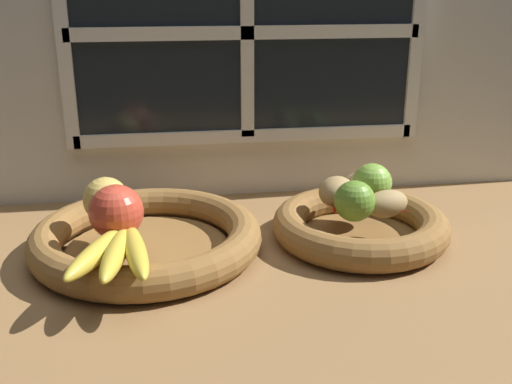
{
  "coord_description": "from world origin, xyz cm",
  "views": [
    {
      "loc": [
        -14.25,
        -82.63,
        40.47
      ],
      "look_at": [
        -1.79,
        3.86,
        9.13
      ],
      "focal_mm": 42.25,
      "sensor_mm": 36.0,
      "label": 1
    }
  ],
  "objects_px": {
    "apple_golden_left": "(106,200)",
    "potato_small": "(387,204)",
    "potato_oblong": "(337,192)",
    "apple_red_front": "(116,212)",
    "potato_back": "(365,187)",
    "fruit_bowl_left": "(147,238)",
    "banana_bunch_front": "(118,250)",
    "chili_pepper": "(372,209)",
    "fruit_bowl_right": "(360,226)",
    "lime_near": "(354,201)",
    "lime_far": "(372,183)"
  },
  "relations": [
    {
      "from": "fruit_bowl_left",
      "to": "potato_back",
      "type": "distance_m",
      "value": 0.37
    },
    {
      "from": "apple_red_front",
      "to": "lime_far",
      "type": "distance_m",
      "value": 0.42
    },
    {
      "from": "banana_bunch_front",
      "to": "potato_back",
      "type": "bearing_deg",
      "value": 23.12
    },
    {
      "from": "banana_bunch_front",
      "to": "lime_near",
      "type": "height_order",
      "value": "lime_near"
    },
    {
      "from": "lime_far",
      "to": "potato_small",
      "type": "bearing_deg",
      "value": -88.51
    },
    {
      "from": "banana_bunch_front",
      "to": "fruit_bowl_left",
      "type": "bearing_deg",
      "value": 75.62
    },
    {
      "from": "apple_golden_left",
      "to": "chili_pepper",
      "type": "xyz_separation_m",
      "value": [
        0.41,
        -0.04,
        -0.02
      ]
    },
    {
      "from": "potato_back",
      "to": "potato_oblong",
      "type": "xyz_separation_m",
      "value": [
        -0.05,
        -0.02,
        0.0
      ]
    },
    {
      "from": "apple_golden_left",
      "to": "potato_oblong",
      "type": "bearing_deg",
      "value": 2.06
    },
    {
      "from": "potato_small",
      "to": "potato_back",
      "type": "bearing_deg",
      "value": 98.97
    },
    {
      "from": "fruit_bowl_left",
      "to": "chili_pepper",
      "type": "xyz_separation_m",
      "value": [
        0.35,
        -0.02,
        0.04
      ]
    },
    {
      "from": "potato_small",
      "to": "lime_far",
      "type": "xyz_separation_m",
      "value": [
        -0.0,
        0.07,
        0.01
      ]
    },
    {
      "from": "fruit_bowl_right",
      "to": "potato_small",
      "type": "height_order",
      "value": "potato_small"
    },
    {
      "from": "potato_back",
      "to": "chili_pepper",
      "type": "xyz_separation_m",
      "value": [
        -0.01,
        -0.07,
        -0.01
      ]
    },
    {
      "from": "apple_red_front",
      "to": "potato_back",
      "type": "relative_size",
      "value": 1.0
    },
    {
      "from": "potato_oblong",
      "to": "lime_near",
      "type": "relative_size",
      "value": 1.13
    },
    {
      "from": "apple_golden_left",
      "to": "lime_far",
      "type": "bearing_deg",
      "value": 3.12
    },
    {
      "from": "fruit_bowl_left",
      "to": "potato_oblong",
      "type": "height_order",
      "value": "potato_oblong"
    },
    {
      "from": "potato_back",
      "to": "potato_small",
      "type": "relative_size",
      "value": 1.06
    },
    {
      "from": "potato_back",
      "to": "potato_small",
      "type": "xyz_separation_m",
      "value": [
        0.01,
        -0.07,
        -0.0
      ]
    },
    {
      "from": "apple_red_front",
      "to": "lime_far",
      "type": "relative_size",
      "value": 1.2
    },
    {
      "from": "fruit_bowl_left",
      "to": "apple_golden_left",
      "type": "bearing_deg",
      "value": 166.89
    },
    {
      "from": "apple_golden_left",
      "to": "potato_small",
      "type": "bearing_deg",
      "value": -5.82
    },
    {
      "from": "fruit_bowl_right",
      "to": "lime_near",
      "type": "height_order",
      "value": "lime_near"
    },
    {
      "from": "fruit_bowl_left",
      "to": "apple_red_front",
      "type": "xyz_separation_m",
      "value": [
        -0.04,
        -0.05,
        0.07
      ]
    },
    {
      "from": "fruit_bowl_right",
      "to": "potato_small",
      "type": "relative_size",
      "value": 3.87
    },
    {
      "from": "chili_pepper",
      "to": "fruit_bowl_left",
      "type": "bearing_deg",
      "value": -163.4
    },
    {
      "from": "banana_bunch_front",
      "to": "apple_red_front",
      "type": "bearing_deg",
      "value": 93.99
    },
    {
      "from": "apple_red_front",
      "to": "apple_golden_left",
      "type": "relative_size",
      "value": 1.13
    },
    {
      "from": "fruit_bowl_right",
      "to": "chili_pepper",
      "type": "height_order",
      "value": "chili_pepper"
    },
    {
      "from": "fruit_bowl_left",
      "to": "apple_red_front",
      "type": "relative_size",
      "value": 4.55
    },
    {
      "from": "potato_oblong",
      "to": "apple_golden_left",
      "type": "bearing_deg",
      "value": -177.94
    },
    {
      "from": "fruit_bowl_left",
      "to": "fruit_bowl_right",
      "type": "distance_m",
      "value": 0.34
    },
    {
      "from": "apple_red_front",
      "to": "potato_back",
      "type": "xyz_separation_m",
      "value": [
        0.4,
        0.09,
        -0.01
      ]
    },
    {
      "from": "potato_oblong",
      "to": "potato_small",
      "type": "height_order",
      "value": "potato_oblong"
    },
    {
      "from": "lime_near",
      "to": "lime_far",
      "type": "xyz_separation_m",
      "value": [
        0.05,
        0.07,
        0.0
      ]
    },
    {
      "from": "apple_red_front",
      "to": "apple_golden_left",
      "type": "bearing_deg",
      "value": 107.39
    },
    {
      "from": "fruit_bowl_left",
      "to": "chili_pepper",
      "type": "bearing_deg",
      "value": -3.91
    },
    {
      "from": "banana_bunch_front",
      "to": "apple_golden_left",
      "type": "bearing_deg",
      "value": 100.34
    },
    {
      "from": "fruit_bowl_left",
      "to": "banana_bunch_front",
      "type": "bearing_deg",
      "value": -104.38
    },
    {
      "from": "fruit_bowl_left",
      "to": "chili_pepper",
      "type": "height_order",
      "value": "chili_pepper"
    },
    {
      "from": "fruit_bowl_right",
      "to": "apple_golden_left",
      "type": "bearing_deg",
      "value": 178.07
    },
    {
      "from": "fruit_bowl_right",
      "to": "potato_oblong",
      "type": "bearing_deg",
      "value": 142.13
    },
    {
      "from": "potato_back",
      "to": "potato_small",
      "type": "bearing_deg",
      "value": -81.03
    },
    {
      "from": "lime_near",
      "to": "potato_small",
      "type": "bearing_deg",
      "value": 6.67
    },
    {
      "from": "apple_red_front",
      "to": "lime_near",
      "type": "xyz_separation_m",
      "value": [
        0.35,
        0.01,
        -0.01
      ]
    },
    {
      "from": "apple_red_front",
      "to": "potato_small",
      "type": "relative_size",
      "value": 1.06
    },
    {
      "from": "apple_golden_left",
      "to": "lime_far",
      "type": "relative_size",
      "value": 1.06
    },
    {
      "from": "potato_back",
      "to": "lime_far",
      "type": "bearing_deg",
      "value": -27.26
    },
    {
      "from": "banana_bunch_front",
      "to": "lime_far",
      "type": "distance_m",
      "value": 0.43
    }
  ]
}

